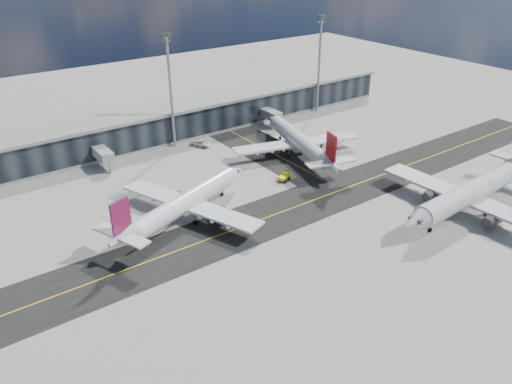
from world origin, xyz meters
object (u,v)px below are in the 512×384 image
Objects in this scene: airliner_near at (473,191)px; service_van at (201,144)px; baggage_tug at (285,176)px; airliner_af at (184,203)px; airliner_redtail at (300,142)px.

airliner_near reaches higher than service_van.
airliner_near is 12.25× the size of baggage_tug.
baggage_tug is (27.08, 2.60, -2.69)m from airliner_af.
airliner_af is 38.27m from service_van.
baggage_tug is at bearing 30.67° from airliner_near.
service_van is (-26.83, 61.53, -3.55)m from airliner_near.
airliner_af is 57.36m from airliner_near.
airliner_redtail is 14.71m from baggage_tug.
airliner_redtail is 0.88× the size of airliner_near.
airliner_redtail is at bearing 85.54° from airliner_af.
airliner_af is at bearing 55.46° from airliner_near.
service_van is at bearing 124.33° from airliner_af.
airliner_redtail is at bearing 10.94° from airliner_near.
airliner_near is at bearing -96.31° from service_van.
service_van is (21.89, 31.25, -2.97)m from airliner_af.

